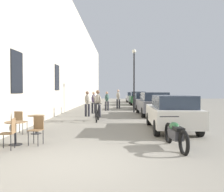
{
  "coord_description": "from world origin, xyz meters",
  "views": [
    {
      "loc": [
        0.82,
        -5.48,
        1.69
      ],
      "look_at": [
        0.46,
        14.43,
        1.22
      ],
      "focal_mm": 38.2,
      "sensor_mm": 36.0,
      "label": 1
    }
  ],
  "objects_px": {
    "cafe_table_near": "(16,128)",
    "parked_motorcycle": "(176,134)",
    "cafe_chair_near_toward_street": "(37,128)",
    "pedestrian_near": "(87,102)",
    "parked_car_third": "(143,100)",
    "parked_car_fourth": "(137,98)",
    "parked_car_nearest": "(171,112)",
    "cafe_chair_mid_toward_street": "(20,121)",
    "cafe_chair_near_toward_wall": "(10,131)",
    "parked_car_second": "(153,103)",
    "cafe_table_mid": "(36,120)",
    "street_lamp": "(134,72)",
    "pedestrian_furthest": "(118,98)",
    "pedestrian_far": "(107,100)",
    "cyclist_on_bicycle": "(98,106)",
    "parked_car_fifth": "(132,97)",
    "pedestrian_mid": "(94,101)"
  },
  "relations": [
    {
      "from": "parked_car_second",
      "to": "parked_car_fourth",
      "type": "relative_size",
      "value": 1.02
    },
    {
      "from": "pedestrian_furthest",
      "to": "parked_car_fourth",
      "type": "distance_m",
      "value": 6.4
    },
    {
      "from": "parked_car_fifth",
      "to": "parked_car_fourth",
      "type": "bearing_deg",
      "value": -88.22
    },
    {
      "from": "parked_car_second",
      "to": "parked_car_fifth",
      "type": "height_order",
      "value": "parked_car_second"
    },
    {
      "from": "pedestrian_far",
      "to": "pedestrian_furthest",
      "type": "distance_m",
      "value": 2.43
    },
    {
      "from": "cyclist_on_bicycle",
      "to": "parked_car_third",
      "type": "distance_m",
      "value": 9.4
    },
    {
      "from": "parked_car_fifth",
      "to": "cafe_chair_mid_toward_street",
      "type": "bearing_deg",
      "value": -103.44
    },
    {
      "from": "cafe_chair_near_toward_wall",
      "to": "cyclist_on_bicycle",
      "type": "xyz_separation_m",
      "value": [
        2.02,
        6.44,
        0.29
      ]
    },
    {
      "from": "cafe_table_mid",
      "to": "parked_car_third",
      "type": "relative_size",
      "value": 0.17
    },
    {
      "from": "parked_car_nearest",
      "to": "cafe_chair_mid_toward_street",
      "type": "bearing_deg",
      "value": -171.24
    },
    {
      "from": "street_lamp",
      "to": "parked_car_fifth",
      "type": "height_order",
      "value": "street_lamp"
    },
    {
      "from": "street_lamp",
      "to": "parked_motorcycle",
      "type": "bearing_deg",
      "value": -88.17
    },
    {
      "from": "cyclist_on_bicycle",
      "to": "street_lamp",
      "type": "bearing_deg",
      "value": 65.9
    },
    {
      "from": "pedestrian_furthest",
      "to": "parked_car_nearest",
      "type": "bearing_deg",
      "value": -79.87
    },
    {
      "from": "pedestrian_near",
      "to": "parked_motorcycle",
      "type": "relative_size",
      "value": 0.76
    },
    {
      "from": "parked_car_nearest",
      "to": "parked_car_second",
      "type": "height_order",
      "value": "parked_car_second"
    },
    {
      "from": "cafe_chair_near_toward_street",
      "to": "parked_car_fifth",
      "type": "distance_m",
      "value": 27.36
    },
    {
      "from": "cyclist_on_bicycle",
      "to": "street_lamp",
      "type": "height_order",
      "value": "street_lamp"
    },
    {
      "from": "pedestrian_near",
      "to": "pedestrian_mid",
      "type": "relative_size",
      "value": 1.02
    },
    {
      "from": "cafe_table_near",
      "to": "parked_motorcycle",
      "type": "bearing_deg",
      "value": -3.54
    },
    {
      "from": "pedestrian_far",
      "to": "pedestrian_near",
      "type": "bearing_deg",
      "value": -103.69
    },
    {
      "from": "cyclist_on_bicycle",
      "to": "parked_car_second",
      "type": "xyz_separation_m",
      "value": [
        3.5,
        2.96,
        0.0
      ]
    },
    {
      "from": "cafe_table_mid",
      "to": "parked_car_fourth",
      "type": "relative_size",
      "value": 0.16
    },
    {
      "from": "cafe_table_mid",
      "to": "pedestrian_far",
      "type": "xyz_separation_m",
      "value": [
        2.34,
        10.69,
        0.38
      ]
    },
    {
      "from": "street_lamp",
      "to": "parked_car_fourth",
      "type": "distance_m",
      "value": 9.85
    },
    {
      "from": "pedestrian_furthest",
      "to": "parked_car_second",
      "type": "distance_m",
      "value": 6.4
    },
    {
      "from": "cafe_chair_near_toward_street",
      "to": "pedestrian_near",
      "type": "distance_m",
      "value": 8.04
    },
    {
      "from": "pedestrian_mid",
      "to": "cafe_table_mid",
      "type": "bearing_deg",
      "value": -100.12
    },
    {
      "from": "cafe_chair_near_toward_street",
      "to": "cafe_chair_near_toward_wall",
      "type": "relative_size",
      "value": 1.0
    },
    {
      "from": "parked_motorcycle",
      "to": "pedestrian_near",
      "type": "bearing_deg",
      "value": 113.42
    },
    {
      "from": "parked_car_third",
      "to": "cafe_chair_near_toward_wall",
      "type": "bearing_deg",
      "value": -110.07
    },
    {
      "from": "parked_car_second",
      "to": "parked_car_third",
      "type": "relative_size",
      "value": 1.06
    },
    {
      "from": "pedestrian_far",
      "to": "parked_car_second",
      "type": "height_order",
      "value": "pedestrian_far"
    },
    {
      "from": "cafe_table_mid",
      "to": "parked_car_nearest",
      "type": "distance_m",
      "value": 5.53
    },
    {
      "from": "parked_car_fourth",
      "to": "cafe_chair_near_toward_wall",
      "type": "bearing_deg",
      "value": -104.55
    },
    {
      "from": "cafe_table_near",
      "to": "cafe_chair_near_toward_street",
      "type": "distance_m",
      "value": 0.65
    },
    {
      "from": "cafe_table_near",
      "to": "parked_car_third",
      "type": "relative_size",
      "value": 0.17
    },
    {
      "from": "pedestrian_mid",
      "to": "pedestrian_furthest",
      "type": "height_order",
      "value": "pedestrian_furthest"
    },
    {
      "from": "cafe_chair_mid_toward_street",
      "to": "parked_car_second",
      "type": "relative_size",
      "value": 0.2
    },
    {
      "from": "pedestrian_furthest",
      "to": "parked_car_fifth",
      "type": "xyz_separation_m",
      "value": [
        2.12,
        12.21,
        -0.25
      ]
    },
    {
      "from": "parked_car_third",
      "to": "parked_car_fourth",
      "type": "xyz_separation_m",
      "value": [
        0.01,
        6.19,
        0.04
      ]
    },
    {
      "from": "cafe_table_near",
      "to": "parked_car_second",
      "type": "bearing_deg",
      "value": 57.64
    },
    {
      "from": "cafe_chair_mid_toward_street",
      "to": "parked_car_fifth",
      "type": "xyz_separation_m",
      "value": [
        6.02,
        25.2,
        0.23
      ]
    },
    {
      "from": "cafe_table_near",
      "to": "pedestrian_near",
      "type": "relative_size",
      "value": 0.44
    },
    {
      "from": "pedestrian_mid",
      "to": "pedestrian_furthest",
      "type": "relative_size",
      "value": 0.91
    },
    {
      "from": "parked_motorcycle",
      "to": "street_lamp",
      "type": "bearing_deg",
      "value": 91.83
    },
    {
      "from": "pedestrian_furthest",
      "to": "pedestrian_far",
      "type": "bearing_deg",
      "value": -113.37
    },
    {
      "from": "cafe_table_mid",
      "to": "street_lamp",
      "type": "bearing_deg",
      "value": 64.31
    },
    {
      "from": "cafe_chair_mid_toward_street",
      "to": "parked_motorcycle",
      "type": "bearing_deg",
      "value": -21.08
    },
    {
      "from": "parked_car_second",
      "to": "parked_car_third",
      "type": "bearing_deg",
      "value": 89.81
    }
  ]
}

